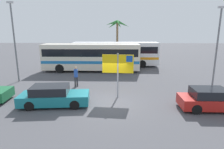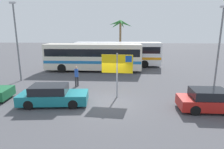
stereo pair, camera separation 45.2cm
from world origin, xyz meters
name	(u,v)px [view 1 (the left image)]	position (x,y,z in m)	size (l,w,h in m)	color
ground	(108,102)	(0.00, 0.00, 0.00)	(120.00, 120.00, 0.00)	#4C4C51
bus_front_coach	(91,56)	(-2.43, 10.15, 1.78)	(11.15, 2.57, 3.17)	silver
bus_rear_coach	(115,53)	(0.37, 13.39, 1.78)	(11.15, 2.57, 3.17)	white
ferry_sign	(119,66)	(0.69, 1.09, 2.33)	(2.20, 0.25, 3.20)	gray
car_red	(211,100)	(6.34, -0.97, 0.63)	(3.92, 1.70, 1.32)	red
car_teal	(54,96)	(-3.48, -0.57, 0.64)	(4.48, 2.08, 1.32)	#19757F
pedestrian_near_sign	(76,75)	(-2.91, 3.68, 1.03)	(0.32, 0.32, 1.75)	#2D2D33
lamp_post_left_side	(14,40)	(-8.71, 5.23, 3.92)	(0.56, 0.20, 7.18)	slate
lamp_post_right_side	(217,44)	(8.77, 3.87, 3.61)	(0.56, 0.20, 6.58)	slate
palm_tree_seaside	(117,28)	(0.59, 18.42, 5.01)	(3.68, 3.74, 6.25)	brown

